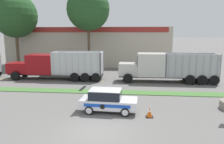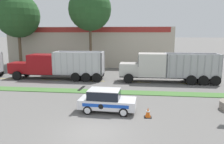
{
  "view_description": "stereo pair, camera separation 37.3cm",
  "coord_description": "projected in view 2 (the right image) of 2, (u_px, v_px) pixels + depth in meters",
  "views": [
    {
      "loc": [
        2.08,
        -11.6,
        5.57
      ],
      "look_at": [
        0.11,
        8.31,
        2.01
      ],
      "focal_mm": 35.0,
      "sensor_mm": 36.0,
      "label": 1
    },
    {
      "loc": [
        2.45,
        -11.56,
        5.57
      ],
      "look_at": [
        0.11,
        8.31,
        2.01
      ],
      "focal_mm": 35.0,
      "sensor_mm": 36.0,
      "label": 2
    }
  ],
  "objects": [
    {
      "name": "centre_line_2",
      "position": [
        9.0,
        79.0,
        27.08
      ],
      "size": [
        2.4,
        0.14,
        0.01
      ],
      "primitive_type": "cube",
      "color": "yellow",
      "rests_on": "ground_plane"
    },
    {
      "name": "centre_line_6",
      "position": [
        189.0,
        83.0,
        24.6
      ],
      "size": [
        2.4,
        0.14,
        0.01
      ],
      "primitive_type": "cube",
      "color": "yellow",
      "rests_on": "ground_plane"
    },
    {
      "name": "tree_behind_centre",
      "position": [
        90.0,
        5.0,
        31.65
      ],
      "size": [
        6.26,
        6.26,
        13.74
      ],
      "color": "brown",
      "rests_on": "ground_plane"
    },
    {
      "name": "rally_car",
      "position": [
        106.0,
        100.0,
        15.66
      ],
      "size": [
        4.12,
        2.01,
        1.66
      ],
      "color": "white",
      "rests_on": "ground_plane"
    },
    {
      "name": "ground_plane",
      "position": [
        93.0,
        131.0,
        12.56
      ],
      "size": [
        600.0,
        600.0,
        0.0
      ],
      "primitive_type": "plane",
      "color": "slate"
    },
    {
      "name": "dump_truck_lead",
      "position": [
        50.0,
        66.0,
        26.86
      ],
      "size": [
        11.72,
        2.7,
        3.4
      ],
      "color": "black",
      "rests_on": "ground_plane"
    },
    {
      "name": "dump_truck_mid",
      "position": [
        160.0,
        68.0,
        25.09
      ],
      "size": [
        11.09,
        2.66,
        3.4
      ],
      "color": "black",
      "rests_on": "ground_plane"
    },
    {
      "name": "tree_behind_left",
      "position": [
        17.0,
        11.0,
        33.86
      ],
      "size": [
        6.8,
        6.8,
        13.39
      ],
      "color": "brown",
      "rests_on": "ground_plane"
    },
    {
      "name": "grass_verge",
      "position": [
        111.0,
        92.0,
        20.89
      ],
      "size": [
        120.0,
        1.5,
        0.06
      ],
      "primitive_type": "cube",
      "color": "#477538",
      "rests_on": "ground_plane"
    },
    {
      "name": "centre_line_3",
      "position": [
        51.0,
        80.0,
        26.46
      ],
      "size": [
        2.4,
        0.14,
        0.01
      ],
      "primitive_type": "cube",
      "color": "yellow",
      "rests_on": "ground_plane"
    },
    {
      "name": "centre_line_4",
      "position": [
        95.0,
        81.0,
        25.84
      ],
      "size": [
        2.4,
        0.14,
        0.01
      ],
      "primitive_type": "cube",
      "color": "yellow",
      "rests_on": "ground_plane"
    },
    {
      "name": "traffic_cone",
      "position": [
        148.0,
        113.0,
        14.61
      ],
      "size": [
        0.5,
        0.5,
        0.68
      ],
      "color": "black",
      "rests_on": "ground_plane"
    },
    {
      "name": "store_building_backdrop",
      "position": [
        94.0,
        45.0,
        41.32
      ],
      "size": [
        27.68,
        12.1,
        6.59
      ],
      "color": "#BCB29E",
      "rests_on": "ground_plane"
    },
    {
      "name": "centre_line_5",
      "position": [
        140.0,
        82.0,
        25.22
      ],
      "size": [
        2.4,
        0.14,
        0.01
      ],
      "primitive_type": "cube",
      "color": "yellow",
      "rests_on": "ground_plane"
    }
  ]
}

